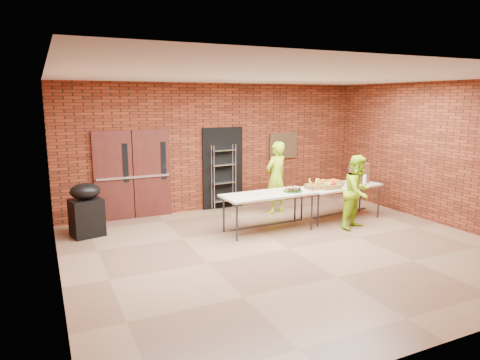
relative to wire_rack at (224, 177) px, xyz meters
name	(u,v)px	position (x,y,z in m)	size (l,w,h in m)	color
room	(291,166)	(-0.07, -3.32, 0.77)	(8.08, 7.08, 3.28)	brown
double_doors	(133,175)	(-2.26, 0.12, 0.22)	(1.78, 0.12, 2.10)	#451A13
dark_doorway	(223,168)	(0.03, 0.14, 0.22)	(1.10, 0.06, 2.10)	black
bronze_plaque	(283,146)	(1.83, 0.13, 0.72)	(0.85, 0.04, 0.70)	#442E1B
wire_rack	(224,177)	(0.00, 0.00, 0.00)	(0.61, 0.20, 1.67)	silver
table_left	(268,197)	(0.12, -2.14, -0.08)	(2.04, 0.93, 0.83)	tan
table_right	(341,188)	(2.15, -2.01, -0.09)	(2.05, 1.06, 0.81)	tan
basket_bananas	(316,186)	(1.38, -2.09, 0.03)	(0.42, 0.33, 0.13)	olive
basket_oranges	(331,183)	(1.88, -1.98, 0.04)	(0.49, 0.38, 0.15)	olive
basket_apples	(330,186)	(1.66, -2.21, 0.03)	(0.44, 0.34, 0.14)	olive
muffin_tray	(293,189)	(0.70, -2.19, 0.04)	(0.41, 0.41, 0.10)	#134412
napkin_box	(259,193)	(-0.11, -2.15, 0.02)	(0.17, 0.12, 0.06)	silver
coffee_dispenser	(359,173)	(2.75, -1.92, 0.21)	(0.37, 0.33, 0.48)	brown
cup_stack_front	(356,180)	(2.48, -2.13, 0.10)	(0.09, 0.09, 0.26)	silver
cup_stack_mid	(365,180)	(2.64, -2.25, 0.10)	(0.08, 0.08, 0.25)	silver
cup_stack_back	(350,178)	(2.45, -1.95, 0.10)	(0.09, 0.09, 0.26)	silver
covered_grill	(86,210)	(-3.44, -0.85, -0.28)	(0.71, 0.64, 1.12)	black
volunteer_woman	(276,178)	(1.02, -0.91, 0.06)	(0.65, 0.43, 1.79)	#9CCB16
volunteer_man	(358,192)	(2.00, -2.77, -0.03)	(0.79, 0.61, 1.62)	#9CCB16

